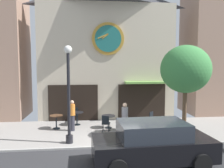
{
  "coord_description": "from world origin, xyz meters",
  "views": [
    {
      "loc": [
        -1.13,
        -9.4,
        3.6
      ],
      "look_at": [
        0.11,
        2.5,
        2.55
      ],
      "focal_mm": 36.1,
      "sensor_mm": 36.0,
      "label": 1
    }
  ],
  "objects_px": {
    "cafe_table_leftmost": "(149,126)",
    "cafe_table_near_door": "(165,121)",
    "cafe_table_rightmost": "(56,119)",
    "cafe_table_near_curb": "(108,119)",
    "parked_car_black": "(152,143)",
    "pedestrian_grey": "(125,119)",
    "cafe_table_center_left": "(77,115)",
    "cafe_chair_near_tree": "(153,131)",
    "cafe_chair_mid_row": "(75,113)",
    "street_tree": "(186,69)",
    "street_lamp": "(69,94)",
    "pedestrian_orange": "(72,115)",
    "cafe_chair_by_entrance": "(106,122)",
    "cafe_chair_curbside": "(135,127)",
    "cafe_chair_near_lamp": "(153,118)",
    "cafe_chair_right_end": "(122,121)"
  },
  "relations": [
    {
      "from": "cafe_table_rightmost",
      "to": "cafe_table_near_curb",
      "type": "xyz_separation_m",
      "value": [
        2.91,
        -0.14,
        -0.02
      ]
    },
    {
      "from": "street_lamp",
      "to": "pedestrian_orange",
      "type": "height_order",
      "value": "street_lamp"
    },
    {
      "from": "cafe_table_center_left",
      "to": "cafe_chair_curbside",
      "type": "xyz_separation_m",
      "value": [
        2.95,
        -2.66,
        -0.04
      ]
    },
    {
      "from": "cafe_table_center_left",
      "to": "cafe_chair_right_end",
      "type": "bearing_deg",
      "value": -27.78
    },
    {
      "from": "cafe_chair_curbside",
      "to": "pedestrian_grey",
      "type": "height_order",
      "value": "pedestrian_grey"
    },
    {
      "from": "cafe_table_near_door",
      "to": "parked_car_black",
      "type": "xyz_separation_m",
      "value": [
        -1.85,
        -3.91,
        0.25
      ]
    },
    {
      "from": "cafe_table_near_curb",
      "to": "cafe_chair_curbside",
      "type": "bearing_deg",
      "value": -58.14
    },
    {
      "from": "cafe_table_leftmost",
      "to": "parked_car_black",
      "type": "relative_size",
      "value": 0.17
    },
    {
      "from": "cafe_chair_near_tree",
      "to": "street_lamp",
      "type": "bearing_deg",
      "value": 176.59
    },
    {
      "from": "cafe_chair_near_tree",
      "to": "cafe_chair_mid_row",
      "type": "relative_size",
      "value": 1.0
    },
    {
      "from": "pedestrian_orange",
      "to": "cafe_table_leftmost",
      "type": "bearing_deg",
      "value": -18.73
    },
    {
      "from": "cafe_chair_curbside",
      "to": "pedestrian_grey",
      "type": "relative_size",
      "value": 0.54
    },
    {
      "from": "street_lamp",
      "to": "cafe_chair_curbside",
      "type": "height_order",
      "value": "street_lamp"
    },
    {
      "from": "cafe_table_rightmost",
      "to": "parked_car_black",
      "type": "bearing_deg",
      "value": -50.15
    },
    {
      "from": "street_lamp",
      "to": "cafe_chair_near_tree",
      "type": "xyz_separation_m",
      "value": [
        3.88,
        -0.23,
        -1.72
      ]
    },
    {
      "from": "cafe_chair_near_lamp",
      "to": "cafe_chair_by_entrance",
      "type": "distance_m",
      "value": 2.8
    },
    {
      "from": "cafe_table_near_curb",
      "to": "pedestrian_orange",
      "type": "bearing_deg",
      "value": -170.68
    },
    {
      "from": "cafe_chair_by_entrance",
      "to": "cafe_table_near_curb",
      "type": "bearing_deg",
      "value": 75.4
    },
    {
      "from": "cafe_table_near_door",
      "to": "cafe_chair_mid_row",
      "type": "distance_m",
      "value": 5.56
    },
    {
      "from": "street_tree",
      "to": "parked_car_black",
      "type": "relative_size",
      "value": 1.03
    },
    {
      "from": "cafe_chair_by_entrance",
      "to": "pedestrian_grey",
      "type": "relative_size",
      "value": 0.54
    },
    {
      "from": "cafe_chair_by_entrance",
      "to": "cafe_table_leftmost",
      "type": "bearing_deg",
      "value": -22.29
    },
    {
      "from": "street_lamp",
      "to": "cafe_table_rightmost",
      "type": "bearing_deg",
      "value": 110.97
    },
    {
      "from": "cafe_chair_near_tree",
      "to": "cafe_chair_mid_row",
      "type": "height_order",
      "value": "same"
    },
    {
      "from": "street_lamp",
      "to": "pedestrian_grey",
      "type": "relative_size",
      "value": 2.66
    },
    {
      "from": "street_lamp",
      "to": "cafe_table_near_curb",
      "type": "height_order",
      "value": "street_lamp"
    },
    {
      "from": "cafe_table_rightmost",
      "to": "street_lamp",
      "type": "bearing_deg",
      "value": -69.03
    },
    {
      "from": "cafe_table_rightmost",
      "to": "pedestrian_orange",
      "type": "distance_m",
      "value": 1.08
    },
    {
      "from": "cafe_table_rightmost",
      "to": "cafe_chair_near_lamp",
      "type": "bearing_deg",
      "value": -3.43
    },
    {
      "from": "cafe_table_leftmost",
      "to": "cafe_table_near_door",
      "type": "xyz_separation_m",
      "value": [
        1.11,
        0.8,
        0.02
      ]
    },
    {
      "from": "cafe_table_rightmost",
      "to": "cafe_table_center_left",
      "type": "bearing_deg",
      "value": 31.77
    },
    {
      "from": "cafe_table_near_curb",
      "to": "cafe_chair_near_lamp",
      "type": "height_order",
      "value": "cafe_chair_near_lamp"
    },
    {
      "from": "cafe_table_near_door",
      "to": "parked_car_black",
      "type": "bearing_deg",
      "value": -115.31
    },
    {
      "from": "pedestrian_grey",
      "to": "cafe_table_rightmost",
      "type": "bearing_deg",
      "value": 156.47
    },
    {
      "from": "street_lamp",
      "to": "cafe_table_rightmost",
      "type": "distance_m",
      "value": 3.09
    },
    {
      "from": "street_lamp",
      "to": "pedestrian_grey",
      "type": "height_order",
      "value": "street_lamp"
    },
    {
      "from": "street_lamp",
      "to": "pedestrian_orange",
      "type": "relative_size",
      "value": 2.66
    },
    {
      "from": "cafe_table_leftmost",
      "to": "cafe_chair_near_tree",
      "type": "distance_m",
      "value": 0.84
    },
    {
      "from": "street_lamp",
      "to": "cafe_chair_curbside",
      "type": "bearing_deg",
      "value": 7.77
    },
    {
      "from": "street_tree",
      "to": "cafe_table_rightmost",
      "type": "bearing_deg",
      "value": 160.44
    },
    {
      "from": "cafe_table_rightmost",
      "to": "pedestrian_orange",
      "type": "relative_size",
      "value": 0.46
    },
    {
      "from": "street_tree",
      "to": "street_lamp",
      "type": "bearing_deg",
      "value": -178.76
    },
    {
      "from": "cafe_table_rightmost",
      "to": "pedestrian_grey",
      "type": "height_order",
      "value": "pedestrian_grey"
    },
    {
      "from": "cafe_table_near_curb",
      "to": "cafe_table_leftmost",
      "type": "height_order",
      "value": "cafe_table_leftmost"
    },
    {
      "from": "cafe_table_near_curb",
      "to": "cafe_table_leftmost",
      "type": "bearing_deg",
      "value": -40.69
    },
    {
      "from": "street_lamp",
      "to": "cafe_table_leftmost",
      "type": "xyz_separation_m",
      "value": [
        3.91,
        0.61,
        -1.76
      ]
    },
    {
      "from": "cafe_table_rightmost",
      "to": "cafe_chair_mid_row",
      "type": "height_order",
      "value": "cafe_chair_mid_row"
    },
    {
      "from": "street_tree",
      "to": "parked_car_black",
      "type": "bearing_deg",
      "value": -131.79
    },
    {
      "from": "street_lamp",
      "to": "cafe_chair_mid_row",
      "type": "distance_m",
      "value": 4.22
    },
    {
      "from": "cafe_chair_right_end",
      "to": "parked_car_black",
      "type": "xyz_separation_m",
      "value": [
        0.48,
        -4.27,
        0.23
      ]
    }
  ]
}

